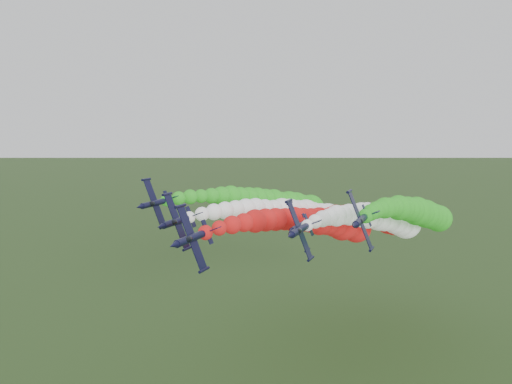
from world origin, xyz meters
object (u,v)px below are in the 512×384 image
at_px(jet_inner_right, 386,220).
at_px(jet_outer_left, 283,204).
at_px(jet_outer_right, 421,213).
at_px(jet_inner_left, 308,215).
at_px(jet_lead, 328,224).
at_px(jet_trail, 374,219).

bearing_deg(jet_inner_right, jet_outer_left, 169.06).
bearing_deg(jet_outer_left, jet_inner_right, -10.94).
bearing_deg(jet_outer_left, jet_outer_right, -4.94).
height_order(jet_inner_left, jet_inner_right, jet_inner_left).
relative_size(jet_lead, jet_outer_left, 1.00).
bearing_deg(jet_trail, jet_inner_right, -70.91).
relative_size(jet_outer_left, jet_outer_right, 1.01).
height_order(jet_lead, jet_inner_right, jet_lead).
height_order(jet_outer_right, jet_trail, jet_outer_right).
height_order(jet_lead, jet_outer_right, jet_outer_right).
bearing_deg(jet_lead, jet_outer_left, 133.82).
bearing_deg(jet_inner_right, jet_inner_left, -172.19).
xyz_separation_m(jet_lead, jet_inner_right, (11.92, 13.37, -0.40)).
relative_size(jet_outer_left, jet_trail, 1.00).
xyz_separation_m(jet_lead, jet_inner_left, (-8.30, 10.60, -0.07)).
height_order(jet_outer_left, jet_trail, jet_outer_left).
height_order(jet_inner_left, jet_trail, jet_inner_left).
bearing_deg(jet_inner_left, jet_outer_left, 139.62).
xyz_separation_m(jet_outer_left, jet_trail, (24.73, 10.46, -4.47)).
distance_m(jet_outer_right, jet_trail, 20.29).
bearing_deg(jet_trail, jet_inner_left, -127.32).
distance_m(jet_outer_left, jet_trail, 27.22).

